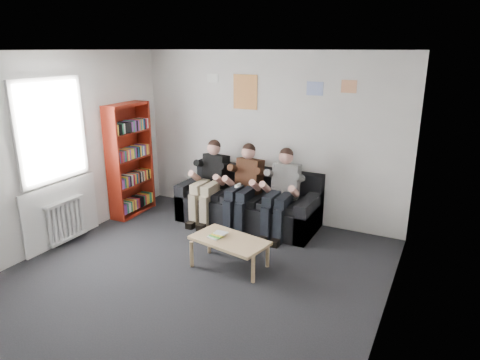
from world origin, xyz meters
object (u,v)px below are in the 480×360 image
(bookshelf, at_px, (130,160))
(sofa, at_px, (249,204))
(coffee_table, at_px, (230,242))
(person_middle, at_px, (244,187))
(person_right, at_px, (281,193))
(person_left, at_px, (209,182))

(bookshelf, bearing_deg, sofa, 12.46)
(sofa, distance_m, bookshelf, 2.12)
(coffee_table, bearing_deg, sofa, 106.17)
(coffee_table, height_order, person_middle, person_middle)
(bookshelf, relative_size, person_middle, 1.42)
(person_right, bearing_deg, coffee_table, -101.53)
(coffee_table, xyz_separation_m, person_middle, (-0.42, 1.25, 0.32))
(bookshelf, bearing_deg, person_left, 10.89)
(person_left, bearing_deg, bookshelf, -160.77)
(coffee_table, distance_m, person_right, 1.30)
(coffee_table, relative_size, person_left, 0.74)
(sofa, relative_size, person_right, 1.69)
(bookshelf, xyz_separation_m, person_middle, (1.96, 0.31, -0.28))
(bookshelf, xyz_separation_m, person_left, (1.34, 0.31, -0.28))
(sofa, relative_size, person_middle, 1.68)
(sofa, xyz_separation_m, person_left, (-0.62, -0.20, 0.35))
(sofa, bearing_deg, bookshelf, -165.33)
(person_right, bearing_deg, bookshelf, -175.51)
(person_middle, height_order, person_right, person_middle)
(person_middle, relative_size, person_right, 1.00)
(coffee_table, height_order, person_right, person_right)
(bookshelf, height_order, person_left, bookshelf)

